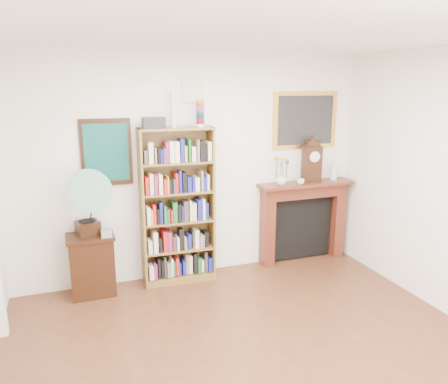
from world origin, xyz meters
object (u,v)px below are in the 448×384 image
Objects in this scene: fireplace at (303,214)px; teacup at (301,182)px; side_cabinet at (92,265)px; bottle_left at (333,171)px; flower_vase at (281,179)px; cd_stack at (107,233)px; bottle_right at (335,173)px; bookshelf at (177,198)px; mantel_clock at (312,162)px; gramophone at (86,199)px.

fireplace is 14.16× the size of teacup.
side_cabinet is 3.39m from bottle_left.
flower_vase is (-0.39, -0.08, 0.54)m from fireplace.
bottle_right is at bearing 3.05° from cd_stack.
side_cabinet is at bearing -175.69° from bookshelf.
teacup is at bearing -171.73° from bottle_right.
cd_stack is at bearing -168.48° from bookshelf.
fireplace is at bearing 10.99° from flower_vase.
teacup is (-0.21, -0.09, -0.23)m from mantel_clock.
cd_stack is 0.60× the size of bottle_right.
gramophone is 2.94m from mantel_clock.
bottle_left is (2.22, 0.04, 0.17)m from bookshelf.
gramophone is at bearing -171.89° from bookshelf.
mantel_clock is 3.76× the size of flower_vase.
side_cabinet is at bearing -178.94° from bottle_right.
gramophone is 3.29m from bottle_left.
mantel_clock is at bearing 3.48° from flower_vase.
cd_stack is 2.56m from teacup.
gramophone is at bearing -177.42° from bottle_left.
bookshelf reaches higher than fireplace.
teacup is at bearing -133.29° from fireplace.
side_cabinet is 2.59m from flower_vase.
flower_vase is (-0.47, -0.03, -0.20)m from mantel_clock.
mantel_clock is at bearing 3.37° from bookshelf.
bottle_left reaches higher than fireplace.
mantel_clock is (0.08, -0.05, 0.74)m from fireplace.
bookshelf is 9.25× the size of bottle_left.
side_cabinet is (-1.05, -0.04, -0.71)m from bookshelf.
side_cabinet is 2.86m from fireplace.
teacup is at bearing -1.10° from side_cabinet.
gramophone is at bearing -177.70° from bottle_right.
flower_vase is at bearing 166.24° from teacup.
mantel_clock is at bearing 0.72° from side_cabinet.
mantel_clock is (2.93, 0.14, 0.22)m from gramophone.
bookshelf is at bearing -179.82° from flower_vase.
fireplace is at bearing 4.92° from bookshelf.
bottle_left reaches higher than bottle_right.
flower_vase is at bearing -170.71° from mantel_clock.
cd_stack is at bearing -23.31° from gramophone.
bottle_right reaches higher than cd_stack.
bookshelf is at bearing 1.32° from side_cabinet.
bottle_right is (3.11, 0.17, 0.46)m from cd_stack.
teacup is (0.26, -0.06, -0.04)m from flower_vase.
gramophone is at bearing -171.46° from mantel_clock.
cd_stack is at bearing -30.70° from side_cabinet.
fireplace is at bearing 46.49° from teacup.
mantel_clock reaches higher than side_cabinet.
mantel_clock is at bearing -10.95° from gramophone.
gramophone is 2.72m from teacup.
bookshelf is at bearing -178.94° from bottle_left.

